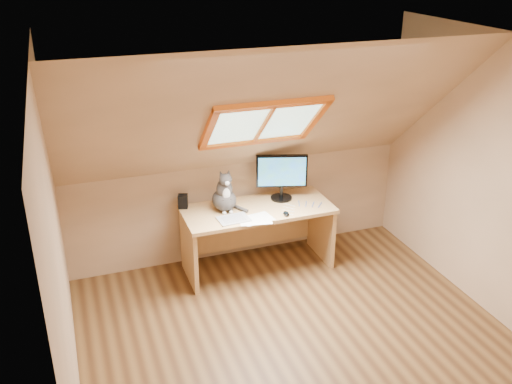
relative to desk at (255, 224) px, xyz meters
name	(u,v)px	position (x,y,z in m)	size (l,w,h in m)	color
ground	(307,353)	(-0.07, -1.44, -0.45)	(3.50, 3.50, 0.00)	brown
room_shell	(320,195)	(-0.07, -1.54, 0.98)	(3.52, 3.52, 2.41)	tan
desk	(255,224)	(0.00, 0.00, 0.00)	(1.46, 0.64, 0.66)	#E0AA6A
monitor	(282,174)	(0.30, 0.05, 0.48)	(0.49, 0.21, 0.47)	black
cat	(224,195)	(-0.31, 0.00, 0.36)	(0.23, 0.28, 0.43)	#3F3A38
desk_speaker	(183,201)	(-0.68, 0.19, 0.28)	(0.09, 0.09, 0.13)	black
graphics_tablet	(234,219)	(-0.30, -0.23, 0.22)	(0.29, 0.21, 0.01)	#B2B2B7
mouse	(286,214)	(0.20, -0.31, 0.23)	(0.05, 0.10, 0.03)	black
papers	(250,222)	(-0.17, -0.32, 0.21)	(0.33, 0.27, 0.00)	white
cables	(301,206)	(0.41, -0.18, 0.21)	(0.51, 0.26, 0.01)	silver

